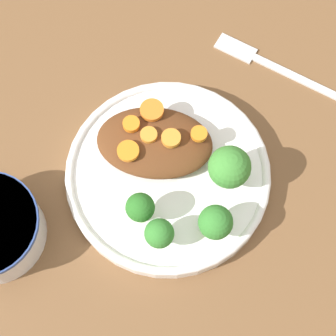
% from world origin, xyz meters
% --- Properties ---
extents(ground_plane, '(4.00, 4.00, 0.00)m').
position_xyz_m(ground_plane, '(0.00, 0.00, 0.00)').
color(ground_plane, brown).
extents(plate, '(0.24, 0.24, 0.03)m').
position_xyz_m(plate, '(0.00, 0.00, 0.01)').
color(plate, white).
rests_on(plate, ground_plane).
extents(stew_mound, '(0.14, 0.09, 0.03)m').
position_xyz_m(stew_mound, '(0.02, -0.03, 0.03)').
color(stew_mound, '#5B3319').
rests_on(stew_mound, plate).
extents(broccoli_floret_0, '(0.03, 0.03, 0.05)m').
position_xyz_m(broccoli_floret_0, '(-0.00, 0.08, 0.05)').
color(broccoli_floret_0, '#759E51').
rests_on(broccoli_floret_0, plate).
extents(broccoli_floret_1, '(0.05, 0.05, 0.06)m').
position_xyz_m(broccoli_floret_1, '(-0.07, 0.00, 0.06)').
color(broccoli_floret_1, '#759E51').
rests_on(broccoli_floret_1, plate).
extents(broccoli_floret_2, '(0.03, 0.03, 0.05)m').
position_xyz_m(broccoli_floret_2, '(0.02, 0.06, 0.05)').
color(broccoli_floret_2, '#7FA85B').
rests_on(broccoli_floret_2, plate).
extents(broccoli_floret_3, '(0.04, 0.04, 0.05)m').
position_xyz_m(broccoli_floret_3, '(-0.06, 0.06, 0.05)').
color(broccoli_floret_3, '#7FA85B').
rests_on(broccoli_floret_3, plate).
extents(carrot_slice_0, '(0.02, 0.02, 0.01)m').
position_xyz_m(carrot_slice_0, '(-0.00, -0.03, 0.05)').
color(carrot_slice_0, orange).
rests_on(carrot_slice_0, stew_mound).
extents(carrot_slice_1, '(0.03, 0.03, 0.01)m').
position_xyz_m(carrot_slice_1, '(0.05, -0.01, 0.05)').
color(carrot_slice_1, orange).
rests_on(carrot_slice_1, stew_mound).
extents(carrot_slice_2, '(0.03, 0.03, 0.01)m').
position_xyz_m(carrot_slice_2, '(0.03, -0.06, 0.05)').
color(carrot_slice_2, orange).
rests_on(carrot_slice_2, stew_mound).
extents(carrot_slice_3, '(0.02, 0.02, 0.01)m').
position_xyz_m(carrot_slice_3, '(0.05, -0.04, 0.05)').
color(carrot_slice_3, orange).
rests_on(carrot_slice_3, stew_mound).
extents(carrot_slice_4, '(0.02, 0.02, 0.01)m').
position_xyz_m(carrot_slice_4, '(0.03, -0.03, 0.05)').
color(carrot_slice_4, orange).
rests_on(carrot_slice_4, stew_mound).
extents(carrot_slice_5, '(0.02, 0.02, 0.01)m').
position_xyz_m(carrot_slice_5, '(-0.03, -0.04, 0.05)').
color(carrot_slice_5, orange).
rests_on(carrot_slice_5, stew_mound).
extents(fork, '(0.17, 0.08, 0.01)m').
position_xyz_m(fork, '(-0.11, -0.17, 0.00)').
color(fork, silver).
rests_on(fork, ground_plane).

